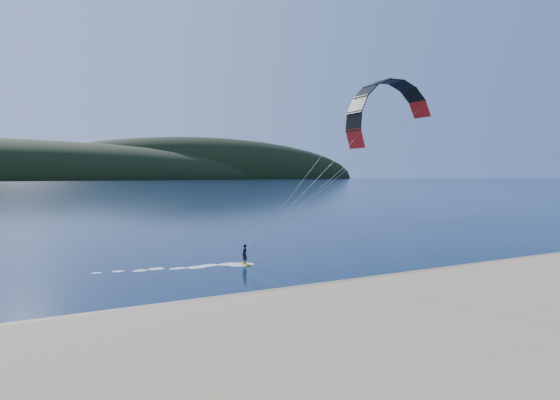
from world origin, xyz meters
The scene contains 4 objects.
ground centered at (0.00, 0.00, 0.00)m, with size 1800.00×1800.00×0.00m, color #071B38.
wet_sand centered at (0.00, 4.50, 0.05)m, with size 220.00×2.50×0.10m.
headland centered at (0.63, 745.28, 0.00)m, with size 1200.00×310.00×140.00m.
kitesurfer_near centered at (12.63, 9.20, 9.83)m, with size 24.22×7.74×14.64m.
Camera 1 is at (-11.06, -18.65, 6.71)m, focal length 30.75 mm.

